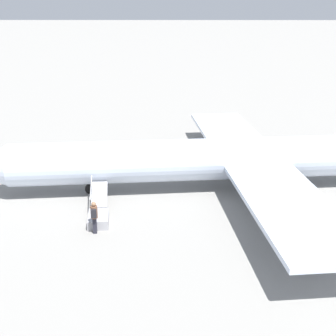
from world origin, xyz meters
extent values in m
plane|color=gray|center=(0.00, 0.00, 0.00)|extent=(600.00, 600.00, 0.00)
cylinder|color=silver|center=(0.00, 0.00, 2.02)|extent=(27.46, 5.48, 2.61)
cube|color=silver|center=(-2.10, 6.86, 1.83)|extent=(5.37, 11.86, 0.26)
cube|color=silver|center=(-0.62, -7.15, 1.83)|extent=(5.37, 11.86, 0.26)
cylinder|color=black|center=(8.83, 0.94, 0.32)|extent=(0.66, 0.23, 0.65)
cylinder|color=gray|center=(8.83, 0.94, 0.75)|extent=(0.12, 0.12, 0.20)
cylinder|color=black|center=(-2.84, 0.88, 0.32)|extent=(0.66, 0.23, 0.65)
cylinder|color=gray|center=(-2.84, 0.88, 0.75)|extent=(0.12, 0.12, 0.20)
cylinder|color=black|center=(-2.59, -1.46, 0.32)|extent=(0.66, 0.23, 0.65)
cylinder|color=gray|center=(-2.59, -1.46, 0.75)|extent=(0.12, 0.12, 0.20)
cube|color=#99999E|center=(7.71, 5.10, 0.25)|extent=(1.28, 1.91, 0.50)
cube|color=#99999E|center=(7.92, 3.11, 0.84)|extent=(1.13, 2.32, 0.79)
cube|color=#99999E|center=(8.36, 3.16, 1.34)|extent=(0.29, 2.21, 0.73)
cube|color=#23232D|center=(7.72, 6.18, 0.42)|extent=(0.23, 0.30, 0.85)
cylinder|color=brown|center=(7.72, 6.18, 1.18)|extent=(0.36, 0.36, 0.65)
sphere|color=#936B4C|center=(7.72, 6.18, 1.62)|extent=(0.24, 0.24, 0.24)
cube|color=black|center=(7.69, 6.45, 1.21)|extent=(0.30, 0.21, 0.44)
camera|label=1|loc=(3.74, 27.86, 11.27)|focal=50.00mm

